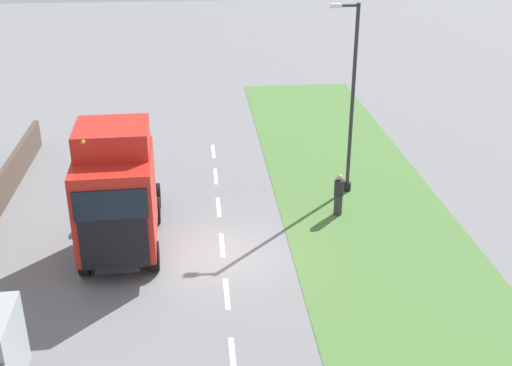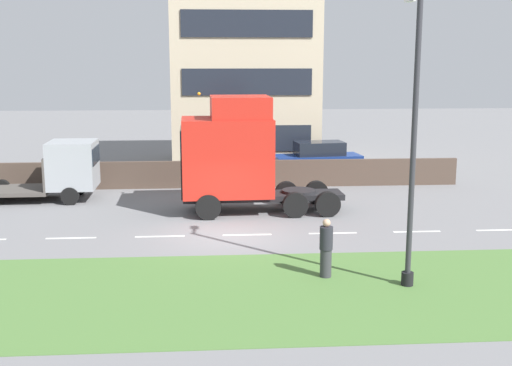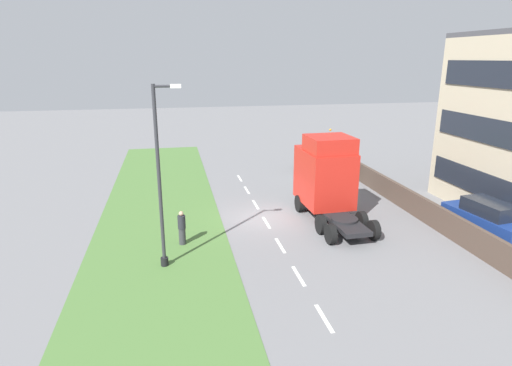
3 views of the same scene
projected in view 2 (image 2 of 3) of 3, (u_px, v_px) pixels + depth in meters
ground_plane at (228, 235)px, 23.61m from camera, size 120.00×120.00×0.00m
grass_verge at (234, 293)px, 17.73m from camera, size 7.00×44.00×0.01m
lane_markings at (247, 235)px, 23.65m from camera, size 0.16×21.00×0.00m
boundary_wall at (223, 174)px, 32.29m from camera, size 0.25×24.00×1.37m
building_block at (243, 77)px, 38.93m from camera, size 8.33×8.35×11.72m
lorry_cab at (233, 155)px, 26.73m from camera, size 2.90×6.88×5.02m
flatbed_truck at (63, 169)px, 29.26m from camera, size 2.48×6.00×2.71m
parked_car at (318, 161)px, 34.27m from camera, size 2.25×4.82×2.06m
lamp_post at (412, 156)px, 17.70m from camera, size 1.29×0.35×8.11m
pedestrian at (326, 249)px, 18.89m from camera, size 0.39×0.39×1.78m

